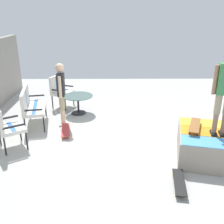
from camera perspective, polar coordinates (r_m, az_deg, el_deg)
name	(u,v)px	position (r m, az deg, el deg)	size (l,w,h in m)	color
ground_plane	(123,139)	(6.54, 2.40, -5.97)	(12.00, 12.00, 0.10)	#B2B2AD
skate_ramp	(212,145)	(5.95, 21.17, -6.75)	(1.86, 2.38, 0.59)	gray
patio_bench	(30,103)	(7.35, -17.50, 1.80)	(1.33, 0.78, 1.02)	black
patio_chair_near_house	(59,88)	(8.58, -11.49, 5.09)	(0.78, 0.74, 1.02)	black
patio_chair_by_wall	(5,124)	(6.20, -22.37, -2.49)	(0.82, 0.80, 1.02)	black
patio_table	(78,101)	(7.94, -7.47, 2.45)	(0.90, 0.90, 0.57)	black
person_watching	(61,90)	(6.99, -11.09, 4.73)	(0.48, 0.26, 1.71)	silver
skateboard_by_bench	(66,130)	(6.79, -10.16, -3.97)	(0.82, 0.32, 0.10)	#B23838
skateboard_spare	(179,182)	(4.97, 14.57, -14.68)	(0.82, 0.32, 0.10)	black
skateboard_on_ramp	(195,125)	(5.80, 17.73, -2.81)	(0.82, 0.48, 0.10)	brown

